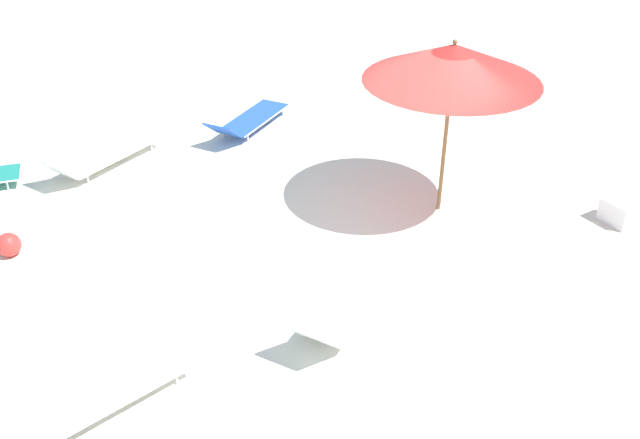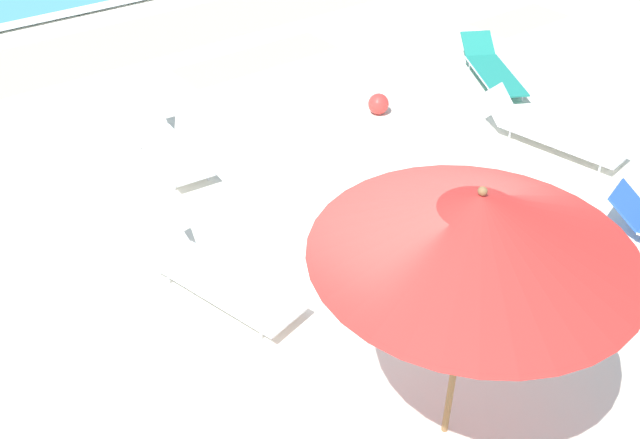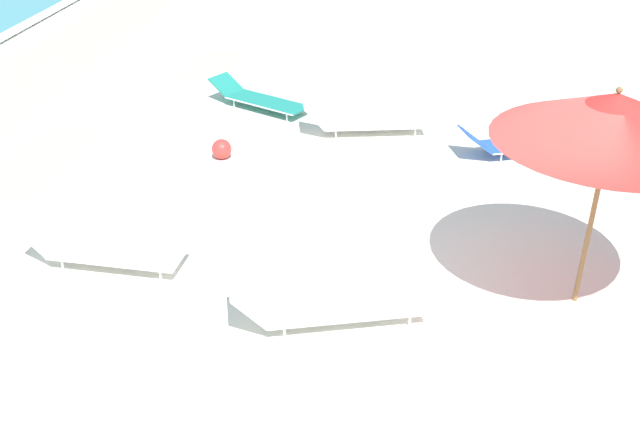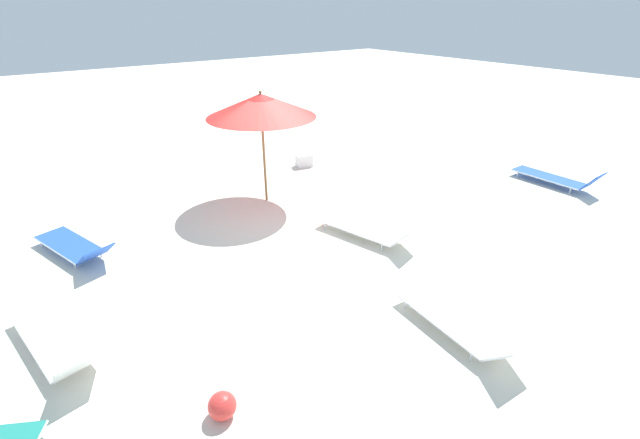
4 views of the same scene
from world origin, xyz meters
name	(u,v)px [view 4 (image 4 of 4)]	position (x,y,z in m)	size (l,w,h in m)	color
ground_plane	(290,222)	(0.00, 0.01, -0.08)	(60.00, 60.00, 0.16)	silver
beach_umbrella	(261,106)	(-0.12, -1.25, 2.36)	(2.54, 2.54, 2.69)	olive
sun_lounger_under_umbrella	(557,178)	(-6.92, 2.62, 0.22)	(0.63, 2.23, 0.63)	blue
sun_lounger_beside_umbrella	(57,342)	(4.93, 1.60, 0.22)	(0.98, 2.32, 0.60)	white
sun_lounger_near_water_right	(368,229)	(-0.83, 1.74, 0.22)	(1.14, 2.31, 0.59)	white
sun_lounger_mid_beach_solo	(75,246)	(4.24, -1.17, 0.21)	(1.21, 2.25, 0.53)	blue
sun_lounger_mid_beach_pair_a	(460,324)	(0.10, 4.75, 0.22)	(0.78, 2.15, 0.58)	white
beach_ball	(222,406)	(3.53, 3.94, 0.17)	(0.34, 0.34, 0.34)	red
cooler_box	(304,160)	(-2.32, -2.75, 0.19)	(0.57, 0.47, 0.37)	white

